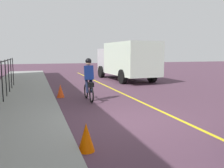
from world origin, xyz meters
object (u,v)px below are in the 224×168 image
(box_truck_background, at_px, (126,59))
(traffic_cone_far, at_px, (60,91))
(cyclist_lead, at_px, (89,80))
(traffic_cone_near, at_px, (86,137))

(box_truck_background, height_order, traffic_cone_far, box_truck_background)
(cyclist_lead, xyz_separation_m, traffic_cone_far, (1.17, 1.09, -0.61))
(cyclist_lead, relative_size, traffic_cone_far, 3.05)
(traffic_cone_far, bearing_deg, cyclist_lead, -137.07)
(box_truck_background, bearing_deg, traffic_cone_near, 151.48)
(traffic_cone_near, bearing_deg, cyclist_lead, -13.08)
(box_truck_background, distance_m, traffic_cone_far, 7.86)
(traffic_cone_far, bearing_deg, traffic_cone_near, 178.94)
(box_truck_background, bearing_deg, cyclist_lead, 143.61)
(traffic_cone_near, bearing_deg, traffic_cone_far, -1.06)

